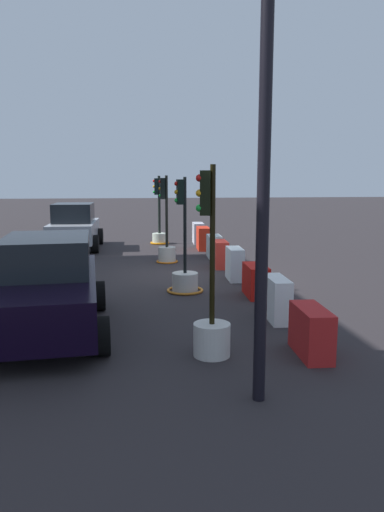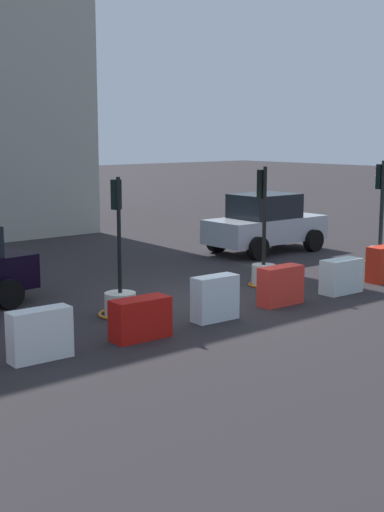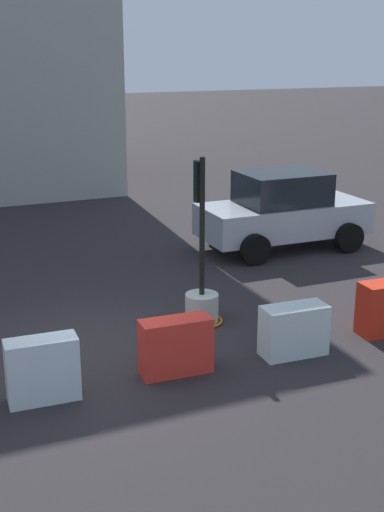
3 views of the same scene
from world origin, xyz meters
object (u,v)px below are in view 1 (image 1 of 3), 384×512
Objects in this scene: traffic_light_0 at (211,318)px; construction_barrier_6 at (203,238)px; traffic_light_3 at (159,232)px; traffic_light_2 at (167,247)px; traffic_light_1 at (185,275)px; construction_barrier_5 at (214,246)px; construction_barrier_0 at (311,332)px; construction_barrier_4 at (220,254)px; street_lamp_post at (266,78)px; car_silver_hatchback at (74,227)px; construction_barrier_2 at (256,281)px; construction_barrier_1 at (277,299)px; car_black_sedan at (47,286)px; construction_barrier_3 at (235,264)px; construction_barrier_7 at (198,233)px.

construction_barrier_6 is (11.65, -1.65, -0.17)m from traffic_light_0.
traffic_light_2 is at bearing 179.51° from traffic_light_3.
construction_barrier_5 is at bearing -17.86° from traffic_light_1.
construction_barrier_4 is at bearing -0.06° from construction_barrier_0.
traffic_light_2 is 11.04m from street_lamp_post.
construction_barrier_2 is at bearing -149.02° from car_silver_hatchback.
traffic_light_2 is 9.21m from construction_barrier_0.
construction_barrier_6 is (9.86, -0.00, 0.02)m from construction_barrier_1.
car_black_sedan is (-0.17, 4.44, 0.44)m from construction_barrier_1.
construction_barrier_5 is 11.90m from street_lamp_post.
construction_barrier_0 is at bearing 179.55° from construction_barrier_3.
construction_barrier_4 is (7.89, -0.01, 0.04)m from construction_barrier_0.
construction_barrier_1 is (-7.08, -1.69, -0.10)m from traffic_light_2.
construction_barrier_4 is 0.27× the size of car_silver_hatchback.
traffic_light_3 reaches higher than construction_barrier_1.
car_black_sedan is (-6.09, 4.40, 0.45)m from construction_barrier_4.
traffic_light_2 is at bearing -136.72° from car_silver_hatchback.
traffic_light_0 is at bearing -179.74° from traffic_light_2.
construction_barrier_1 is 4.47m from car_black_sedan.
traffic_light_3 is 13.98m from construction_barrier_0.
construction_barrier_3 is 1.99m from construction_barrier_4.
car_silver_hatchback is 0.89× the size of car_black_sedan.
construction_barrier_7 is 0.26× the size of car_silver_hatchback.
street_lamp_post is (-14.19, -3.89, 3.06)m from car_silver_hatchback.
construction_barrier_6 is at bearing 0.68° from construction_barrier_2.
street_lamp_post is (-9.32, 1.26, 3.55)m from construction_barrier_4.
car_black_sedan is at bearing 132.73° from construction_barrier_3.
traffic_light_0 is 1.06× the size of traffic_light_1.
traffic_light_3 reaches higher than construction_barrier_6.
car_silver_hatchback is (-0.97, 5.25, 0.45)m from construction_barrier_7.
construction_barrier_6 is 0.29× the size of car_silver_hatchback.
construction_barrier_1 is at bearing -179.99° from construction_barrier_3.
construction_barrier_7 is at bearing -20.70° from car_black_sedan.
traffic_light_0 reaches higher than construction_barrier_2.
construction_barrier_5 is at bearing -4.19° from construction_barrier_4.
construction_barrier_7 is (9.76, 0.03, 0.08)m from construction_barrier_2.
construction_barrier_1 is 5.08m from street_lamp_post.
construction_barrier_7 is 5.36m from car_silver_hatchback.
traffic_light_1 is at bearing 18.02° from construction_barrier_0.
construction_barrier_1 is 1.03× the size of construction_barrier_7.
traffic_light_1 is at bearing 154.69° from construction_barrier_4.
construction_barrier_5 is 3.89m from construction_barrier_7.
construction_barrier_4 is at bearing -25.31° from traffic_light_1.
car_black_sedan is (-10.03, 4.44, 0.42)m from construction_barrier_6.
traffic_light_3 is at bearing 84.99° from construction_barrier_7.
construction_barrier_4 is (5.92, 0.04, -0.00)m from construction_barrier_1.
construction_barrier_6 is (7.86, 0.09, 0.07)m from construction_barrier_2.
car_black_sedan is at bearing 166.98° from traffic_light_3.
traffic_light_0 is 9.83m from construction_barrier_5.
traffic_light_0 is 2.45m from construction_barrier_1.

